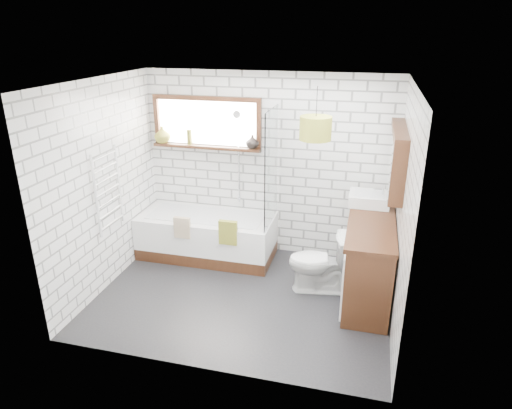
% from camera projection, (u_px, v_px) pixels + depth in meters
% --- Properties ---
extents(floor, '(3.40, 2.60, 0.01)m').
position_uv_depth(floor, '(243.00, 296.00, 5.49)').
color(floor, black).
rests_on(floor, ground).
extents(ceiling, '(3.40, 2.60, 0.01)m').
position_uv_depth(ceiling, '(240.00, 82.00, 4.57)').
color(ceiling, white).
rests_on(ceiling, ground).
extents(wall_back, '(3.40, 0.01, 2.50)m').
position_uv_depth(wall_back, '(268.00, 166.00, 6.21)').
color(wall_back, white).
rests_on(wall_back, ground).
extents(wall_front, '(3.40, 0.01, 2.50)m').
position_uv_depth(wall_front, '(199.00, 251.00, 3.85)').
color(wall_front, white).
rests_on(wall_front, ground).
extents(wall_left, '(0.01, 2.60, 2.50)m').
position_uv_depth(wall_left, '(104.00, 186.00, 5.42)').
color(wall_left, white).
rests_on(wall_left, ground).
extents(wall_right, '(0.01, 2.60, 2.50)m').
position_uv_depth(wall_right, '(403.00, 213.00, 4.64)').
color(wall_right, white).
rests_on(wall_right, ground).
extents(window, '(1.52, 0.16, 0.68)m').
position_uv_depth(window, '(206.00, 123.00, 6.16)').
color(window, black).
rests_on(window, wall_back).
extents(towel_radiator, '(0.06, 0.52, 1.00)m').
position_uv_depth(towel_radiator, '(108.00, 190.00, 5.43)').
color(towel_radiator, white).
rests_on(towel_radiator, wall_left).
extents(mirror_cabinet, '(0.16, 1.20, 0.70)m').
position_uv_depth(mirror_cabinet, '(396.00, 159.00, 5.06)').
color(mirror_cabinet, black).
rests_on(mirror_cabinet, wall_right).
extents(shower_riser, '(0.02, 0.02, 1.30)m').
position_uv_depth(shower_riser, '(239.00, 158.00, 6.22)').
color(shower_riser, silver).
rests_on(shower_riser, wall_back).
extents(bathtub, '(1.85, 0.81, 0.60)m').
position_uv_depth(bathtub, '(207.00, 236.00, 6.36)').
color(bathtub, white).
rests_on(bathtub, floor).
extents(shower_screen, '(0.02, 0.72, 1.50)m').
position_uv_depth(shower_screen, '(271.00, 168.00, 5.77)').
color(shower_screen, white).
rests_on(shower_screen, bathtub).
extents(towel_green, '(0.24, 0.06, 0.32)m').
position_uv_depth(towel_green, '(228.00, 233.00, 5.79)').
color(towel_green, olive).
rests_on(towel_green, bathtub).
extents(towel_beige, '(0.22, 0.05, 0.28)m').
position_uv_depth(towel_beige, '(182.00, 228.00, 5.93)').
color(towel_beige, tan).
rests_on(towel_beige, bathtub).
extents(vanity, '(0.54, 1.66, 0.95)m').
position_uv_depth(vanity, '(369.00, 257.00, 5.40)').
color(vanity, black).
rests_on(vanity, floor).
extents(basin, '(0.48, 0.42, 0.14)m').
position_uv_depth(basin, '(369.00, 199.00, 5.66)').
color(basin, white).
rests_on(basin, vanity).
extents(tap, '(0.03, 0.03, 0.16)m').
position_uv_depth(tap, '(383.00, 195.00, 5.61)').
color(tap, silver).
rests_on(tap, vanity).
extents(toilet, '(0.53, 0.80, 0.76)m').
position_uv_depth(toilet, '(320.00, 262.00, 5.47)').
color(toilet, white).
rests_on(toilet, floor).
extents(vase_olive, '(0.25, 0.25, 0.23)m').
position_uv_depth(vase_olive, '(162.00, 136.00, 6.36)').
color(vase_olive, olive).
rests_on(vase_olive, window).
extents(vase_dark, '(0.18, 0.18, 0.18)m').
position_uv_depth(vase_dark, '(252.00, 143.00, 6.07)').
color(vase_dark, black).
rests_on(vase_dark, window).
extents(bottle, '(0.07, 0.07, 0.20)m').
position_uv_depth(bottle, '(189.00, 138.00, 6.27)').
color(bottle, olive).
rests_on(bottle, window).
extents(pendant, '(0.31, 0.31, 0.23)m').
position_uv_depth(pendant, '(316.00, 128.00, 4.42)').
color(pendant, olive).
rests_on(pendant, ceiling).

